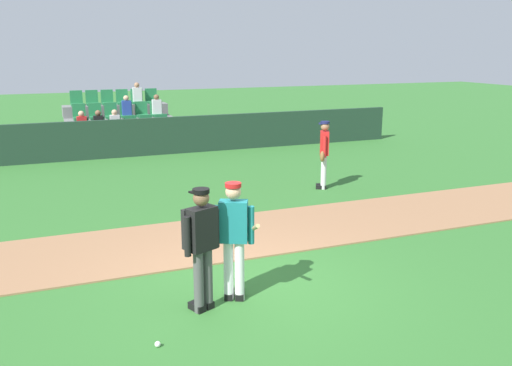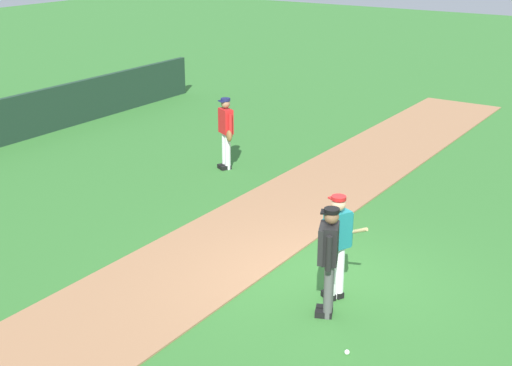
{
  "view_description": "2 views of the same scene",
  "coord_description": "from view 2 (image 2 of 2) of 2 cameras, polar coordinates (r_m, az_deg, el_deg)",
  "views": [
    {
      "loc": [
        -2.72,
        -7.24,
        3.58
      ],
      "look_at": [
        1.24,
        2.67,
        0.92
      ],
      "focal_mm": 38.3,
      "sensor_mm": 36.0,
      "label": 1
    },
    {
      "loc": [
        -9.4,
        -4.84,
        5.63
      ],
      "look_at": [
        0.81,
        1.93,
        1.19
      ],
      "focal_mm": 49.99,
      "sensor_mm": 36.0,
      "label": 2
    }
  ],
  "objects": [
    {
      "name": "ground_plane",
      "position": [
        11.98,
        5.61,
        -8.21
      ],
      "size": [
        80.0,
        80.0,
        0.0
      ],
      "primitive_type": "plane",
      "color": "#33702D"
    },
    {
      "name": "infield_dirt_path",
      "position": [
        13.06,
        -3.25,
        -5.57
      ],
      "size": [
        28.0,
        2.49,
        0.03
      ],
      "primitive_type": "cube",
      "color": "#9E704C",
      "rests_on": "ground"
    },
    {
      "name": "batter_teal_jersey",
      "position": [
        11.2,
        6.5,
        -4.82
      ],
      "size": [
        0.63,
        0.8,
        1.76
      ],
      "color": "white",
      "rests_on": "ground"
    },
    {
      "name": "umpire_home_plate",
      "position": [
        10.71,
        5.83,
        -5.81
      ],
      "size": [
        0.55,
        0.42,
        1.76
      ],
      "color": "#4C4C4C",
      "rests_on": "ground"
    },
    {
      "name": "runner_red_jersey",
      "position": [
        17.25,
        -2.42,
        4.2
      ],
      "size": [
        0.46,
        0.6,
        1.76
      ],
      "color": "silver",
      "rests_on": "ground"
    },
    {
      "name": "baseball",
      "position": [
        10.26,
        7.29,
        -13.28
      ],
      "size": [
        0.07,
        0.07,
        0.07
      ],
      "primitive_type": "sphere",
      "color": "white",
      "rests_on": "ground"
    }
  ]
}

